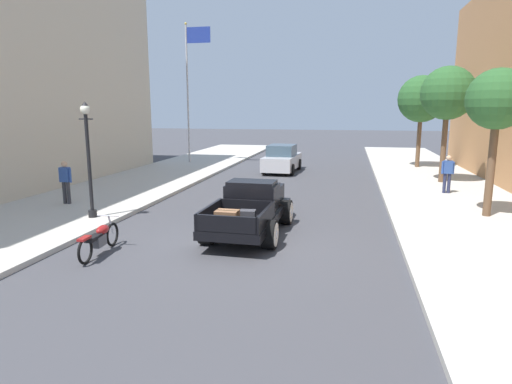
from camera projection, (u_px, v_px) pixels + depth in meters
name	position (u px, v px, depth m)	size (l,w,h in m)	color
ground_plane	(236.00, 244.00, 12.31)	(140.00, 140.00, 0.00)	#3D3D42
sidewalk_left	(15.00, 227.00, 13.79)	(5.50, 64.00, 0.15)	#B7B2A8
hotrod_truck_black	(252.00, 207.00, 13.52)	(2.27, 4.98, 1.58)	black
motorcycle_parked	(99.00, 238.00, 11.35)	(0.62, 2.12, 0.93)	black
car_background_silver	(282.00, 159.00, 26.35)	(2.01, 4.37, 1.65)	#B7B7BC
pedestrian_sidewalk_left	(65.00, 180.00, 16.72)	(0.53, 0.22, 1.65)	#333338
pedestrian_sidewalk_right	(448.00, 172.00, 18.85)	(0.53, 0.22, 1.65)	#232847
street_lamp_near	(88.00, 151.00, 14.36)	(0.50, 0.32, 3.85)	black
flagpole	(190.00, 78.00, 28.92)	(1.74, 0.16, 9.16)	#B2B2B7
street_tree_nearest	(498.00, 101.00, 14.25)	(2.00, 2.00, 4.93)	brown
street_tree_second	(448.00, 94.00, 21.11)	(2.59, 2.59, 5.67)	brown
street_tree_third	(422.00, 99.00, 26.85)	(2.87, 2.87, 5.66)	brown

